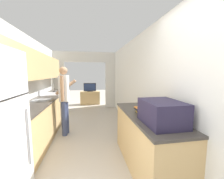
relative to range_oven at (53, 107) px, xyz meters
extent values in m
cube|color=silver|center=(-0.34, -1.67, 0.79)|extent=(0.06, 7.56, 2.50)
cube|color=tan|center=(-0.15, -0.77, 1.29)|extent=(0.32, 3.88, 0.67)
cube|color=silver|center=(2.40, -1.67, 0.79)|extent=(0.06, 7.56, 2.50)
cube|color=silver|center=(-0.18, 1.54, 0.56)|extent=(0.65, 0.06, 2.05)
cube|color=silver|center=(2.24, 1.54, 0.56)|extent=(0.65, 0.06, 2.05)
cube|color=silver|center=(1.03, 1.54, 1.81)|extent=(3.07, 0.06, 0.45)
cube|color=tan|center=(-0.01, -1.55, -0.02)|extent=(0.60, 2.32, 0.88)
cube|color=#3D3833|center=(-0.01, -1.56, 0.43)|extent=(0.62, 2.33, 0.03)
cube|color=tan|center=(-0.01, 0.78, -0.02)|extent=(0.60, 0.78, 0.88)
cube|color=#3D3833|center=(-0.01, 0.79, 0.43)|extent=(0.62, 0.79, 0.03)
cube|color=#9EA3A8|center=(-0.01, -1.10, 0.45)|extent=(0.42, 0.44, 0.00)
cube|color=tan|center=(2.07, -2.64, -0.02)|extent=(0.60, 1.70, 0.88)
cube|color=#3D3833|center=(2.07, -2.64, 0.43)|extent=(0.62, 1.73, 0.03)
cube|color=black|center=(0.37, -3.10, 0.86)|extent=(0.01, 0.72, 0.01)
cylinder|color=#99999E|center=(0.38, -2.86, 0.31)|extent=(0.02, 0.02, 0.73)
cube|color=#B7B7BC|center=(0.00, 0.00, -0.01)|extent=(0.62, 0.79, 0.91)
cube|color=black|center=(0.32, 0.00, -0.01)|extent=(0.01, 0.53, 0.27)
cylinder|color=#B7B7BC|center=(0.34, 0.00, 0.22)|extent=(0.02, 0.63, 0.02)
cube|color=#B7B7BC|center=(-0.29, 0.00, 0.52)|extent=(0.04, 0.79, 0.14)
cylinder|color=#232328|center=(0.13, -0.17, 0.45)|extent=(0.16, 0.16, 0.01)
cylinder|color=#232328|center=(0.13, 0.17, 0.45)|extent=(0.16, 0.16, 0.01)
cylinder|color=#232328|center=(-0.12, -0.17, 0.45)|extent=(0.16, 0.16, 0.01)
cylinder|color=#232328|center=(-0.12, 0.17, 0.45)|extent=(0.16, 0.16, 0.01)
cylinder|color=#384266|center=(0.53, -1.18, -0.03)|extent=(0.15, 0.15, 0.86)
cylinder|color=#384266|center=(0.55, -1.01, -0.03)|extent=(0.15, 0.15, 0.86)
cube|color=white|center=(0.54, -1.10, 0.73)|extent=(0.24, 0.24, 0.65)
cylinder|color=tan|center=(0.52, -1.24, 0.74)|extent=(0.09, 0.09, 0.62)
cylinder|color=tan|center=(0.56, -0.95, 0.74)|extent=(0.56, 0.16, 0.42)
sphere|color=tan|center=(0.54, -1.10, 1.17)|extent=(0.20, 0.20, 0.20)
cube|color=#231E38|center=(2.07, -3.09, 0.55)|extent=(0.44, 0.57, 0.20)
cube|color=#231E38|center=(2.07, -3.09, 0.70)|extent=(0.44, 0.57, 0.11)
cube|color=#2D2D33|center=(2.07, -2.78, 0.70)|extent=(0.27, 0.02, 0.10)
cube|color=gold|center=(2.04, -2.60, 0.46)|extent=(0.24, 0.27, 0.03)
cube|color=#C67028|center=(2.03, -2.60, 0.49)|extent=(0.24, 0.31, 0.02)
cube|color=black|center=(2.01, -2.59, 0.51)|extent=(0.23, 0.27, 0.02)
cube|color=#C67028|center=(2.02, -2.58, 0.53)|extent=(0.21, 0.29, 0.02)
cube|color=tan|center=(1.22, 2.33, -0.13)|extent=(0.96, 0.42, 0.65)
cube|color=black|center=(1.22, 2.29, 0.20)|extent=(0.27, 0.16, 0.02)
cube|color=black|center=(1.22, 2.29, 0.42)|extent=(0.61, 0.04, 0.41)
cube|color=navy|center=(1.22, 2.27, 0.42)|extent=(0.56, 0.01, 0.36)
cube|color=#B7B7BC|center=(-0.08, 0.70, 0.45)|extent=(0.08, 0.22, 0.00)
cube|color=black|center=(-0.08, 0.53, 0.46)|extent=(0.05, 0.11, 0.02)
camera|label=1|loc=(1.14, -4.67, 1.10)|focal=22.00mm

